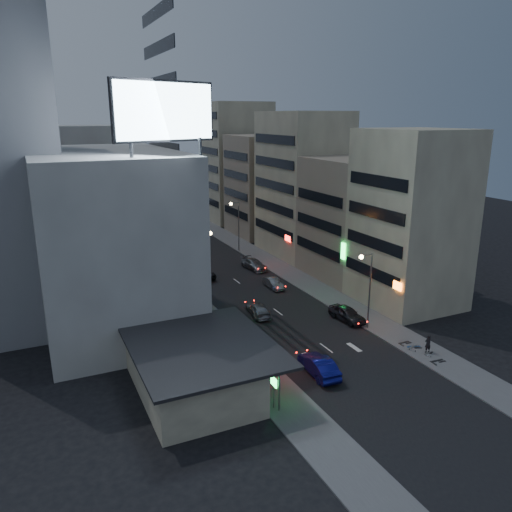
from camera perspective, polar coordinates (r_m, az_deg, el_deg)
ground at (r=45.86m, az=10.80°, el=-12.30°), size 180.00×180.00×0.00m
sidewalk_left at (r=67.99m, az=-9.77°, el=-2.74°), size 4.00×120.00×0.12m
sidewalk_right at (r=73.50m, az=2.32°, el=-1.10°), size 4.00×120.00×0.12m
food_court at (r=40.89m, az=-7.27°, el=-12.65°), size 11.00×13.00×3.88m
white_building at (r=54.39m, az=-16.52°, el=1.97°), size 14.00×24.00×18.00m
grey_tower at (r=55.65m, az=-26.97°, el=9.59°), size 10.00×14.00×34.00m
shophouse_near at (r=59.37m, az=17.25°, el=4.02°), size 10.00×11.00×20.00m
shophouse_mid at (r=68.81m, az=11.06°, el=4.27°), size 11.00×12.00×16.00m
shophouse_far at (r=78.79m, az=5.31°, el=8.13°), size 10.00×14.00×22.00m
far_left_a at (r=78.79m, az=-18.37°, el=6.67°), size 11.00×10.00×20.00m
far_left_b at (r=91.89m, az=-19.57°, el=6.18°), size 12.00×10.00×15.00m
far_right_a at (r=92.42m, az=0.84°, el=8.07°), size 11.00×12.00×18.00m
far_right_b at (r=104.99m, az=-2.29°, el=10.63°), size 12.00×12.00×24.00m
billboard at (r=43.93m, az=-10.35°, el=15.91°), size 9.52×3.75×6.20m
street_lamp_right_near at (r=51.49m, az=12.59°, el=-2.73°), size 1.60×0.44×8.02m
street_lamp_left at (r=59.69m, az=-6.01°, el=0.13°), size 1.60×0.44×8.02m
street_lamp_right_far at (r=80.14m, az=-2.25°, el=4.23°), size 1.60×0.44×8.02m
parked_car_right_near at (r=54.88m, az=10.37°, el=-6.51°), size 2.35×4.85×1.59m
parked_car_right_mid at (r=64.04m, az=1.99°, el=-3.12°), size 1.37×3.93×1.29m
parked_car_left at (r=68.29m, az=-6.26°, el=-1.95°), size 2.86×5.25×1.39m
parked_car_right_far at (r=71.71m, az=-0.22°, el=-0.96°), size 2.57×5.23×1.46m
road_car_blue at (r=43.79m, az=7.20°, el=-12.33°), size 2.14×5.14×1.65m
road_car_silver at (r=55.43m, az=0.28°, el=-6.15°), size 2.54×4.88×1.35m
person at (r=49.51m, az=19.05°, el=-9.43°), size 0.68×0.47×1.79m
scooter_black_a at (r=48.81m, az=20.54°, el=-10.32°), size 0.80×2.03×1.22m
scooter_silver_a at (r=50.07m, az=19.19°, el=-9.60°), size 1.19×1.85×1.07m
scooter_blue at (r=50.68m, az=18.29°, el=-9.14°), size 1.34×2.03×1.18m
scooter_black_b at (r=51.43m, az=17.04°, el=-8.66°), size 0.66×1.92×1.17m
scooter_silver_b at (r=50.79m, az=17.75°, el=-8.99°), size 1.25×2.15×1.25m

